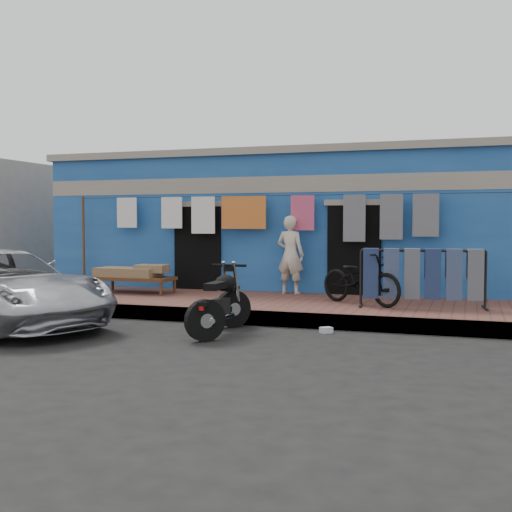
{
  "coord_description": "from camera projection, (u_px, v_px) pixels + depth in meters",
  "views": [
    {
      "loc": [
        3.56,
        -8.64,
        1.74
      ],
      "look_at": [
        0.0,
        2.0,
        1.15
      ],
      "focal_mm": 45.0,
      "sensor_mm": 36.0,
      "label": 1
    }
  ],
  "objects": [
    {
      "name": "motorcycle",
      "position": [
        220.0,
        300.0,
        9.97
      ],
      "size": [
        0.72,
        1.69,
        1.06
      ],
      "primitive_type": null,
      "rotation": [
        0.0,
        0.0,
        0.04
      ],
      "color": "black",
      "rests_on": "ground"
    },
    {
      "name": "litter_b",
      "position": [
        326.0,
        330.0,
        10.09
      ],
      "size": [
        0.22,
        0.22,
        0.09
      ],
      "primitive_type": "cube",
      "rotation": [
        0.0,
        0.0,
        0.76
      ],
      "color": "silver",
      "rests_on": "ground"
    },
    {
      "name": "ground",
      "position": [
        213.0,
        341.0,
        9.41
      ],
      "size": [
        80.0,
        80.0,
        0.0
      ],
      "primitive_type": "plane",
      "color": "black",
      "rests_on": "ground"
    },
    {
      "name": "charpoy",
      "position": [
        136.0,
        279.0,
        13.55
      ],
      "size": [
        1.73,
        0.85,
        0.58
      ],
      "primitive_type": null,
      "rotation": [
        0.0,
        0.0,
        -0.01
      ],
      "color": "brown",
      "rests_on": "sidewalk"
    },
    {
      "name": "bicycle",
      "position": [
        361.0,
        273.0,
        11.61
      ],
      "size": [
        1.85,
        1.48,
        1.16
      ],
      "primitive_type": "imported",
      "rotation": [
        0.0,
        0.0,
        1.02
      ],
      "color": "black",
      "rests_on": "sidewalk"
    },
    {
      "name": "litter_a",
      "position": [
        215.0,
        326.0,
        10.52
      ],
      "size": [
        0.17,
        0.14,
        0.07
      ],
      "primitive_type": "cube",
      "rotation": [
        0.0,
        0.0,
        0.09
      ],
      "color": "silver",
      "rests_on": "ground"
    },
    {
      "name": "jeans_rack",
      "position": [
        422.0,
        277.0,
        11.18
      ],
      "size": [
        2.33,
        0.97,
        1.07
      ],
      "primitive_type": null,
      "rotation": [
        0.0,
        0.0,
        0.12
      ],
      "color": "black",
      "rests_on": "sidewalk"
    },
    {
      "name": "curb",
      "position": [
        248.0,
        318.0,
        10.87
      ],
      "size": [
        28.0,
        0.1,
        0.25
      ],
      "primitive_type": "cube",
      "color": "gray",
      "rests_on": "ground"
    },
    {
      "name": "building",
      "position": [
        320.0,
        225.0,
        15.94
      ],
      "size": [
        12.2,
        5.2,
        3.36
      ],
      "color": "#1D4C92",
      "rests_on": "ground"
    },
    {
      "name": "clothesline",
      "position": [
        277.0,
        219.0,
        13.43
      ],
      "size": [
        10.06,
        0.06,
        2.1
      ],
      "color": "brown",
      "rests_on": "sidewalk"
    },
    {
      "name": "sidewalk",
      "position": [
        273.0,
        307.0,
        12.24
      ],
      "size": [
        28.0,
        3.0,
        0.25
      ],
      "primitive_type": "cube",
      "color": "brown",
      "rests_on": "ground"
    },
    {
      "name": "litter_c",
      "position": [
        213.0,
        328.0,
        10.29
      ],
      "size": [
        0.18,
        0.22,
        0.09
      ],
      "primitive_type": "cube",
      "rotation": [
        0.0,
        0.0,
        1.58
      ],
      "color": "silver",
      "rests_on": "ground"
    },
    {
      "name": "seated_person",
      "position": [
        290.0,
        255.0,
        13.32
      ],
      "size": [
        0.65,
        0.49,
        1.63
      ],
      "primitive_type": "imported",
      "rotation": [
        0.0,
        0.0,
        2.97
      ],
      "color": "beige",
      "rests_on": "sidewalk"
    }
  ]
}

